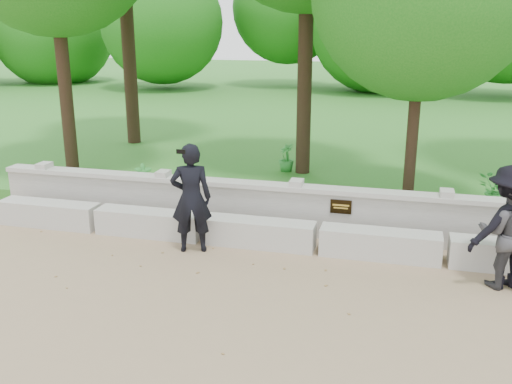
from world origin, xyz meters
TOP-DOWN VIEW (x-y plane):
  - ground at (0.00, 0.00)m, footprint 80.00×80.00m
  - lawn at (0.00, 14.00)m, footprint 40.00×22.00m
  - concrete_bench at (0.00, 1.90)m, footprint 11.90×0.45m
  - parapet_wall at (0.00, 2.60)m, footprint 12.50×0.35m
  - man_main at (-2.01, 1.43)m, footprint 0.76×0.71m
  - visitor_left at (2.74, 1.27)m, footprint 0.79×0.62m
  - visitor_mid at (2.75, 1.30)m, footprint 1.33×1.13m
  - shrub_a at (-3.73, 3.30)m, footprint 0.42×0.41m
  - shrub_b at (3.10, 4.35)m, footprint 0.37×0.40m
  - shrub_c at (2.98, 4.37)m, footprint 0.69×0.65m
  - shrub_d at (-1.38, 6.02)m, footprint 0.49×0.48m

SIDE VIEW (x-z plane):
  - ground at x=0.00m, z-range 0.00..0.00m
  - lawn at x=0.00m, z-range 0.00..0.25m
  - concrete_bench at x=0.00m, z-range 0.00..0.45m
  - parapet_wall at x=0.00m, z-range 0.01..0.91m
  - shrub_b at x=3.10m, z-range 0.25..0.83m
  - shrub_c at x=2.98m, z-range 0.25..0.86m
  - shrub_d at x=-1.38m, z-range 0.25..0.90m
  - shrub_a at x=-3.73m, z-range 0.25..0.92m
  - visitor_left at x=2.74m, z-range 0.00..1.61m
  - visitor_mid at x=2.75m, z-range 0.00..1.78m
  - man_main at x=-2.01m, z-range 0.00..1.81m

